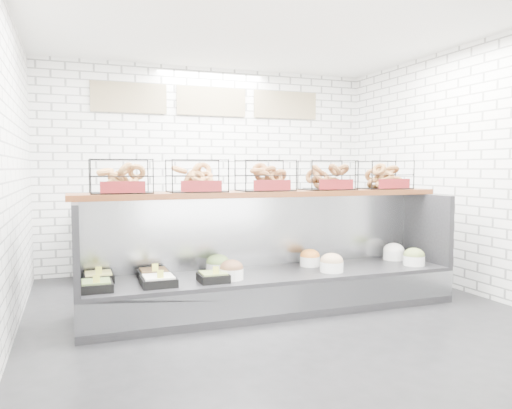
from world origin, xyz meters
name	(u,v)px	position (x,y,z in m)	size (l,w,h in m)	color
ground	(284,317)	(0.00, 0.00, 0.00)	(5.50, 5.50, 0.00)	black
room_shell	(263,118)	(0.00, 0.60, 2.06)	(5.02, 5.51, 3.01)	white
display_case	(271,278)	(0.00, 0.34, 0.33)	(4.00, 0.90, 1.20)	black
bagel_shelf	(265,180)	(0.00, 0.52, 1.38)	(4.10, 0.50, 0.40)	#4D2410
prep_counter	(218,239)	(0.00, 2.43, 0.47)	(4.00, 0.60, 1.20)	#93969B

